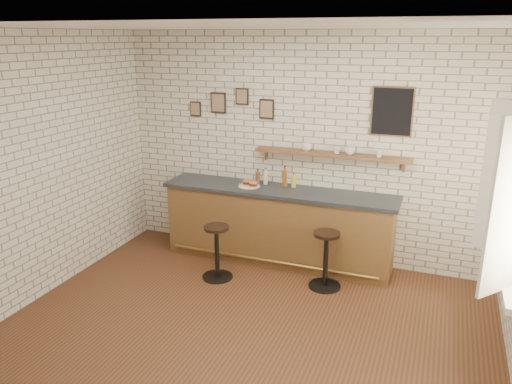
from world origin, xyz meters
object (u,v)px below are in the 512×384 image
bar_stool_left (217,250)px  shelf_cup_b (337,150)px  sandwich_plate (249,186)px  book_upper (510,271)px  shelf_cup_a (307,147)px  ciabatta_sandwich (250,183)px  condiment_bottle_yellow (294,181)px  shelf_cup_c (350,151)px  shelf_cup_d (379,154)px  book_lower (509,273)px  bitters_bottle_amber (285,178)px  bar_counter (278,225)px  bar_stool_right (326,258)px  bitters_bottle_white (266,178)px  bitters_bottle_brown (258,177)px

bar_stool_left → shelf_cup_b: shelf_cup_b is taller
sandwich_plate → book_upper: size_ratio=1.13×
shelf_cup_a → ciabatta_sandwich: bearing=-175.8°
condiment_bottle_yellow → shelf_cup_c: shelf_cup_c is taller
shelf_cup_d → book_lower: size_ratio=0.40×
ciabatta_sandwich → shelf_cup_a: (0.70, 0.22, 0.49)m
bitters_bottle_amber → condiment_bottle_yellow: (0.12, 0.00, -0.03)m
bar_counter → bar_stool_left: bearing=-125.4°
shelf_cup_a → bitters_bottle_amber: bearing=176.5°
shelf_cup_b → book_upper: (1.91, -1.62, -0.58)m
condiment_bottle_yellow → shelf_cup_d: size_ratio=2.09×
bar_stool_right → book_upper: bearing=-26.3°
bitters_bottle_white → book_lower: bearing=-29.1°
condiment_bottle_yellow → shelf_cup_b: bearing=5.1°
ciabatta_sandwich → condiment_bottle_yellow: size_ratio=1.34×
bitters_bottle_amber → bar_stool_right: (0.75, -0.67, -0.74)m
bitters_bottle_brown → condiment_bottle_yellow: bitters_bottle_brown is taller
sandwich_plate → shelf_cup_c: (1.27, 0.22, 0.53)m
ciabatta_sandwich → shelf_cup_d: bearing=7.9°
book_lower → condiment_bottle_yellow: bearing=154.9°
sandwich_plate → bar_stool_right: 1.43m
bitters_bottle_white → shelf_cup_d: size_ratio=2.52×
bitters_bottle_amber → condiment_bottle_yellow: bearing=0.0°
bar_stool_right → shelf_cup_c: bearing=83.2°
bitters_bottle_brown → condiment_bottle_yellow: (0.51, 0.00, -0.00)m
shelf_cup_d → shelf_cup_c: bearing=159.3°
bar_counter → book_upper: size_ratio=12.47×
bar_stool_right → shelf_cup_d: size_ratio=7.87×
ciabatta_sandwich → bar_stool_left: size_ratio=0.36×
bar_counter → bitters_bottle_brown: size_ratio=15.26×
shelf_cup_a → shelf_cup_d: shelf_cup_a is taller
bar_stool_left → shelf_cup_d: shelf_cup_d is taller
sandwich_plate → bar_stool_left: sandwich_plate is taller
sandwich_plate → ciabatta_sandwich: bearing=-0.0°
bar_counter → shelf_cup_c: bearing=13.1°
shelf_cup_a → book_upper: shelf_cup_a is taller
book_upper → shelf_cup_c: bearing=162.4°
ciabatta_sandwich → shelf_cup_d: shelf_cup_d is taller
shelf_cup_a → bitters_bottle_brown: bearing=170.6°
bar_stool_right → shelf_cup_b: (-0.08, 0.72, 1.16)m
bitters_bottle_brown → shelf_cup_a: shelf_cup_a is taller
bar_counter → bar_stool_right: bearing=-33.5°
ciabatta_sandwich → shelf_cup_c: shelf_cup_c is taller
sandwich_plate → bar_stool_right: sandwich_plate is taller
bitters_bottle_amber → ciabatta_sandwich: bearing=-157.5°
bar_counter → book_upper: (2.61, -1.42, 0.45)m
bitters_bottle_brown → book_lower: size_ratio=0.91×
bar_counter → bitters_bottle_amber: bearing=77.3°
bitters_bottle_amber → book_lower: (2.58, -1.58, -0.18)m
shelf_cup_d → shelf_cup_a: bearing=159.3°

